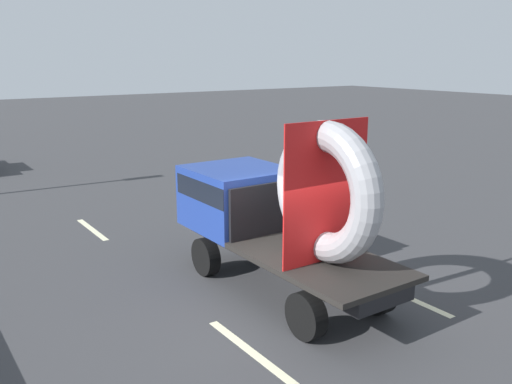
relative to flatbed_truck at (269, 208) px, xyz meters
The scene contains 6 objects.
ground_plane 2.03m from the flatbed_truck, 106.33° to the right, with size 120.00×120.00×0.00m, color #38383A.
flatbed_truck is the anchor object (origin of this frame).
lane_dash_left_near 3.34m from the flatbed_truck, 130.40° to the right, with size 2.70×0.16×0.01m, color beige.
lane_dash_left_far 6.34m from the flatbed_truck, 107.84° to the left, with size 2.27×0.16×0.01m, color beige.
lane_dash_right_near 3.25m from the flatbed_truck, 47.88° to the right, with size 2.27×0.16×0.01m, color beige.
lane_dash_right_far 5.94m from the flatbed_truck, 70.81° to the left, with size 2.78×0.16×0.01m, color beige.
Camera 1 is at (-6.07, -7.68, 4.69)m, focal length 38.56 mm.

